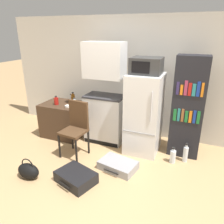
{
  "coord_description": "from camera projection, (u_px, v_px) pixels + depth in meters",
  "views": [
    {
      "loc": [
        1.14,
        -2.3,
        2.11
      ],
      "look_at": [
        -0.14,
        0.85,
        0.84
      ],
      "focal_mm": 35.0,
      "sensor_mm": 36.0,
      "label": 1
    }
  ],
  "objects": [
    {
      "name": "water_bottle_front",
      "position": [
        173.0,
        156.0,
        3.69
      ],
      "size": [
        0.1,
        0.1,
        0.29
      ],
      "color": "silver",
      "rests_on": "ground_plane"
    },
    {
      "name": "bottle_ketchup_red",
      "position": [
        56.0,
        101.0,
        4.4
      ],
      "size": [
        0.09,
        0.09,
        0.18
      ],
      "color": "#AD1914",
      "rests_on": "side_table"
    },
    {
      "name": "bookshelf",
      "position": [
        188.0,
        108.0,
        3.71
      ],
      "size": [
        0.52,
        0.34,
        1.76
      ],
      "color": "black",
      "rests_on": "ground_plane"
    },
    {
      "name": "bowl",
      "position": [
        68.0,
        106.0,
        4.28
      ],
      "size": [
        0.12,
        0.12,
        0.03
      ],
      "color": "silver",
      "rests_on": "side_table"
    },
    {
      "name": "chair",
      "position": [
        76.0,
        124.0,
        3.82
      ],
      "size": [
        0.44,
        0.44,
        0.98
      ],
      "rotation": [
        0.0,
        0.0,
        -0.11
      ],
      "color": "black",
      "rests_on": "ground_plane"
    },
    {
      "name": "kitchen_hutch",
      "position": [
        105.0,
        98.0,
        4.19
      ],
      "size": [
        0.76,
        0.46,
        1.94
      ],
      "color": "white",
      "rests_on": "ground_plane"
    },
    {
      "name": "refrigerator",
      "position": [
        144.0,
        114.0,
        3.89
      ],
      "size": [
        0.59,
        0.66,
        1.44
      ],
      "color": "white",
      "rests_on": "ground_plane"
    },
    {
      "name": "wall_back",
      "position": [
        149.0,
        79.0,
        4.38
      ],
      "size": [
        6.4,
        0.1,
        2.41
      ],
      "color": "beige",
      "rests_on": "ground_plane"
    },
    {
      "name": "water_bottle_middle",
      "position": [
        185.0,
        154.0,
        3.71
      ],
      "size": [
        0.08,
        0.08,
        0.35
      ],
      "color": "silver",
      "rests_on": "ground_plane"
    },
    {
      "name": "bottle_milk_white",
      "position": [
        71.0,
        98.0,
        4.6
      ],
      "size": [
        0.07,
        0.07,
        0.16
      ],
      "color": "white",
      "rests_on": "side_table"
    },
    {
      "name": "side_table",
      "position": [
        64.0,
        119.0,
        4.62
      ],
      "size": [
        0.82,
        0.65,
        0.71
      ],
      "color": "#422D1E",
      "rests_on": "ground_plane"
    },
    {
      "name": "suitcase_large_flat",
      "position": [
        76.0,
        177.0,
        3.22
      ],
      "size": [
        0.65,
        0.56,
        0.17
      ],
      "rotation": [
        0.0,
        0.0,
        -0.32
      ],
      "color": "black",
      "rests_on": "ground_plane"
    },
    {
      "name": "suitcase_small_flat",
      "position": [
        118.0,
        165.0,
        3.53
      ],
      "size": [
        0.64,
        0.49,
        0.14
      ],
      "rotation": [
        0.0,
        0.0,
        -0.2
      ],
      "color": "#99999E",
      "rests_on": "ground_plane"
    },
    {
      "name": "microwave",
      "position": [
        147.0,
        66.0,
        3.59
      ],
      "size": [
        0.5,
        0.42,
        0.27
      ],
      "color": "#333333",
      "rests_on": "refrigerator"
    },
    {
      "name": "ground_plane",
      "position": [
        99.0,
        187.0,
        3.14
      ],
      "size": [
        24.0,
        24.0,
        0.0
      ],
      "primitive_type": "plane",
      "color": "tan"
    },
    {
      "name": "bottle_amber_beer",
      "position": [
        73.0,
        98.0,
        4.53
      ],
      "size": [
        0.07,
        0.07,
        0.22
      ],
      "color": "brown",
      "rests_on": "side_table"
    },
    {
      "name": "handbag",
      "position": [
        28.0,
        171.0,
        3.3
      ],
      "size": [
        0.36,
        0.2,
        0.33
      ],
      "color": "black",
      "rests_on": "ground_plane"
    },
    {
      "name": "bottle_clear_short",
      "position": [
        74.0,
        103.0,
        4.26
      ],
      "size": [
        0.07,
        0.07,
        0.19
      ],
      "color": "silver",
      "rests_on": "side_table"
    }
  ]
}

